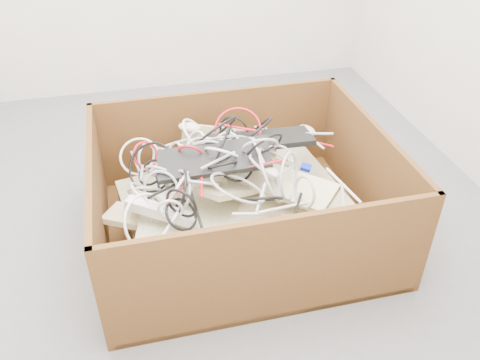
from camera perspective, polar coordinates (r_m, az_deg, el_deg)
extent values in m
plane|color=#59595C|center=(2.62, -4.42, -2.73)|extent=(3.00, 3.00, 0.00)
cube|color=beige|center=(0.72, 12.21, 4.35)|extent=(3.00, 0.04, 2.50)
cube|color=#3F210F|center=(2.43, 0.11, -5.81)|extent=(1.28, 1.07, 0.03)
cube|color=#3F210F|center=(2.71, -2.51, 5.18)|extent=(1.28, 0.03, 0.51)
cube|color=#3F210F|center=(1.90, 3.91, -10.34)|extent=(1.28, 0.02, 0.51)
cube|color=#3F210F|center=(2.48, 14.39, 0.86)|extent=(0.02, 1.02, 0.51)
cube|color=#3F210F|center=(2.25, -15.69, -3.41)|extent=(0.03, 1.02, 0.51)
cube|color=beige|center=(2.40, -0.01, -4.18)|extent=(1.13, 0.97, 0.21)
cube|color=beige|center=(2.28, -2.19, -4.18)|extent=(0.81, 0.72, 0.22)
cube|color=beige|center=(2.39, -4.12, -1.39)|extent=(0.50, 0.25, 0.10)
cube|color=beige|center=(2.45, 5.17, -0.04)|extent=(0.41, 0.49, 0.13)
cube|color=beige|center=(2.22, 1.82, -4.23)|extent=(0.41, 0.49, 0.10)
cube|color=beige|center=(2.20, -8.99, -4.69)|extent=(0.50, 0.37, 0.08)
cube|color=beige|center=(2.21, 6.81, -3.77)|extent=(0.43, 0.48, 0.13)
cube|color=beige|center=(2.52, -1.22, 4.03)|extent=(0.50, 0.16, 0.23)
cube|color=beige|center=(2.28, 0.40, -0.74)|extent=(0.49, 0.38, 0.21)
cube|color=beige|center=(2.22, 4.82, -0.38)|extent=(0.45, 0.47, 0.09)
cube|color=black|center=(2.36, 2.52, 4.58)|extent=(0.48, 0.17, 0.05)
cube|color=black|center=(2.14, -2.97, 2.38)|extent=(0.49, 0.23, 0.12)
ellipsoid|color=beige|center=(2.19, -11.75, -2.11)|extent=(0.12, 0.13, 0.04)
ellipsoid|color=beige|center=(2.61, 7.58, 5.60)|extent=(0.10, 0.13, 0.04)
ellipsoid|color=beige|center=(1.95, -3.74, -6.21)|extent=(0.12, 0.08, 0.04)
ellipsoid|color=beige|center=(2.11, 3.33, 1.03)|extent=(0.10, 0.13, 0.04)
ellipsoid|color=beige|center=(2.44, -5.74, 6.00)|extent=(0.13, 0.11, 0.04)
ellipsoid|color=black|center=(2.14, 10.94, -4.19)|extent=(0.12, 0.09, 0.04)
ellipsoid|color=beige|center=(1.95, -4.22, -7.85)|extent=(0.08, 0.12, 0.04)
ellipsoid|color=beige|center=(2.31, -6.84, 0.98)|extent=(0.11, 0.13, 0.04)
cube|color=silver|center=(2.17, -5.54, -0.20)|extent=(0.32, 0.17, 0.13)
cube|color=silver|center=(2.08, -8.95, -3.55)|extent=(0.29, 0.18, 0.10)
cube|color=#0B1DB1|center=(2.31, 7.48, 1.43)|extent=(0.06, 0.06, 0.03)
torus|color=silver|center=(2.31, -1.60, 3.70)|extent=(0.17, 0.15, 0.16)
torus|color=#9C9DA2|center=(2.26, -4.51, 3.26)|extent=(0.15, 0.12, 0.11)
torus|color=silver|center=(2.39, -10.54, 2.69)|extent=(0.13, 0.15, 0.19)
torus|color=red|center=(2.26, -5.82, 2.54)|extent=(0.13, 0.15, 0.10)
torus|color=black|center=(2.28, -9.99, 0.87)|extent=(0.13, 0.16, 0.11)
torus|color=black|center=(2.03, 2.55, -2.20)|extent=(0.24, 0.18, 0.17)
torus|color=silver|center=(2.20, -10.86, -1.68)|extent=(0.15, 0.21, 0.16)
torus|color=#9C9DA2|center=(2.10, 2.68, 1.59)|extent=(0.18, 0.22, 0.15)
torus|color=black|center=(2.01, -6.67, -3.89)|extent=(0.18, 0.17, 0.13)
torus|color=silver|center=(2.28, -4.83, 2.59)|extent=(0.21, 0.26, 0.21)
torus|color=#9C9DA2|center=(2.08, -4.66, -0.27)|extent=(0.23, 0.19, 0.15)
torus|color=silver|center=(2.33, -7.55, 2.66)|extent=(0.10, 0.20, 0.18)
torus|color=black|center=(2.33, 1.49, 5.40)|extent=(0.25, 0.22, 0.24)
torus|color=black|center=(2.07, -6.68, -1.37)|extent=(0.09, 0.26, 0.25)
torus|color=#9C9DA2|center=(2.09, -7.18, -1.53)|extent=(0.15, 0.21, 0.20)
torus|color=black|center=(2.29, -2.85, 5.38)|extent=(0.32, 0.25, 0.26)
torus|color=silver|center=(2.09, -7.26, -1.30)|extent=(0.16, 0.23, 0.25)
torus|color=silver|center=(2.41, -4.86, 5.00)|extent=(0.20, 0.27, 0.21)
torus|color=black|center=(2.44, -0.70, 5.61)|extent=(0.18, 0.13, 0.22)
torus|color=#9C9DA2|center=(2.24, -3.53, 2.86)|extent=(0.27, 0.09, 0.26)
torus|color=#9C9DA2|center=(2.09, 5.57, 0.43)|extent=(0.18, 0.24, 0.29)
torus|color=silver|center=(2.45, -11.31, 2.63)|extent=(0.23, 0.19, 0.14)
torus|color=#9C9DA2|center=(2.21, -10.65, -1.33)|extent=(0.22, 0.16, 0.17)
torus|color=#9C9DA2|center=(2.12, -8.96, -1.01)|extent=(0.21, 0.12, 0.20)
torus|color=#9C9DA2|center=(2.20, -8.59, 0.55)|extent=(0.16, 0.19, 0.20)
torus|color=black|center=(2.00, -6.66, -2.65)|extent=(0.16, 0.14, 0.20)
torus|color=red|center=(2.40, -0.26, 5.68)|extent=(0.31, 0.25, 0.22)
torus|color=black|center=(2.18, -0.60, 2.19)|extent=(0.24, 0.18, 0.21)
torus|color=silver|center=(2.15, -2.02, 3.04)|extent=(0.20, 0.15, 0.16)
torus|color=black|center=(2.21, -2.11, 3.49)|extent=(0.17, 0.27, 0.30)
torus|color=black|center=(2.11, -2.02, 1.75)|extent=(0.18, 0.15, 0.12)
torus|color=#9C9DA2|center=(2.09, 3.47, 0.53)|extent=(0.17, 0.33, 0.31)
torus|color=#9C9DA2|center=(2.06, 7.33, -1.35)|extent=(0.05, 0.19, 0.19)
torus|color=black|center=(2.19, 2.62, 3.55)|extent=(0.23, 0.17, 0.25)
torus|color=#9C9DA2|center=(2.01, -0.22, -0.89)|extent=(0.24, 0.25, 0.14)
torus|color=#9C9DA2|center=(2.11, 2.30, 3.84)|extent=(0.20, 0.13, 0.17)
torus|color=#9C9DA2|center=(2.20, 4.22, 2.32)|extent=(0.20, 0.17, 0.13)
torus|color=#9C9DA2|center=(2.37, -0.71, 4.27)|extent=(0.08, 0.20, 0.19)
torus|color=silver|center=(2.38, -5.02, 4.16)|extent=(0.12, 0.15, 0.11)
torus|color=#9C9DA2|center=(2.37, -1.43, 4.53)|extent=(0.24, 0.18, 0.17)
torus|color=black|center=(2.26, -10.00, 1.43)|extent=(0.25, 0.22, 0.25)
torus|color=silver|center=(2.01, -7.89, -3.33)|extent=(0.15, 0.04, 0.15)
torus|color=#9C9DA2|center=(2.14, -10.75, -3.20)|extent=(0.08, 0.18, 0.19)
torus|color=red|center=(2.36, -10.64, 2.80)|extent=(0.17, 0.12, 0.15)
torus|color=red|center=(2.17, -5.60, 3.05)|extent=(0.12, 0.10, 0.14)
torus|color=silver|center=(2.03, -10.27, -4.86)|extent=(0.27, 0.22, 0.30)
torus|color=black|center=(2.19, 2.57, 3.44)|extent=(0.16, 0.15, 0.10)
torus|color=#9C9DA2|center=(2.21, 1.51, 3.43)|extent=(0.13, 0.15, 0.19)
torus|color=silver|center=(2.18, 2.55, 2.57)|extent=(0.11, 0.25, 0.24)
cylinder|color=#9C9DA2|center=(2.23, -11.07, 0.86)|extent=(0.03, 0.17, 0.05)
cylinder|color=red|center=(2.04, -4.36, -0.59)|extent=(0.05, 0.17, 0.02)
cylinder|color=silver|center=(1.95, 0.91, -3.86)|extent=(0.12, 0.06, 0.03)
cylinder|color=#9C9DA2|center=(2.46, -1.62, 4.75)|extent=(0.13, 0.08, 0.05)
cylinder|color=silver|center=(1.96, -8.95, -6.58)|extent=(0.17, 0.21, 0.09)
cylinder|color=#9C9DA2|center=(2.42, -6.42, 4.48)|extent=(0.20, 0.11, 0.03)
cylinder|color=red|center=(2.09, 2.88, 1.82)|extent=(0.19, 0.04, 0.05)
cylinder|color=silver|center=(2.31, -2.52, 4.60)|extent=(0.15, 0.09, 0.02)
cylinder|color=#9C9DA2|center=(2.43, 7.07, 5.25)|extent=(0.27, 0.14, 0.05)
cylinder|color=silver|center=(2.01, 5.21, -3.06)|extent=(0.27, 0.13, 0.10)
cylinder|color=red|center=(2.36, -0.10, 5.93)|extent=(0.19, 0.08, 0.04)
cylinder|color=silver|center=(2.17, 11.65, -0.58)|extent=(0.08, 0.22, 0.05)
cylinder|color=silver|center=(2.52, 8.63, 4.21)|extent=(0.05, 0.12, 0.02)
cylinder|color=black|center=(1.97, 0.59, -5.89)|extent=(0.21, 0.10, 0.06)
cylinder|color=#9C9DA2|center=(2.07, 11.62, -2.00)|extent=(0.10, 0.23, 0.04)
cylinder|color=black|center=(2.36, 1.28, 3.75)|extent=(0.14, 0.14, 0.08)
cylinder|color=#9C9DA2|center=(2.47, -8.64, 3.44)|extent=(0.12, 0.10, 0.02)
cylinder|color=#9C9DA2|center=(2.22, -2.65, 3.44)|extent=(0.11, 0.18, 0.05)
cylinder|color=black|center=(1.99, -4.68, -4.30)|extent=(0.03, 0.27, 0.08)
cylinder|color=silver|center=(2.04, 2.35, -2.13)|extent=(0.09, 0.14, 0.07)
cylinder|color=red|center=(2.53, 8.60, 4.24)|extent=(0.17, 0.08, 0.05)
cylinder|color=#9C9DA2|center=(2.09, -2.50, 2.25)|extent=(0.16, 0.07, 0.04)
cylinder|color=black|center=(2.08, -8.28, -0.96)|extent=(0.17, 0.15, 0.05)
cylinder|color=red|center=(2.09, -6.23, -0.60)|extent=(0.22, 0.14, 0.06)
cylinder|color=silver|center=(2.38, -3.84, 4.43)|extent=(0.16, 0.13, 0.02)
cylinder|color=black|center=(2.27, -7.07, 1.94)|extent=(0.05, 0.26, 0.06)
cylinder|color=#9C9DA2|center=(2.48, -11.67, 1.80)|extent=(0.05, 0.16, 0.06)
cylinder|color=#9C9DA2|center=(2.49, 3.69, 5.27)|extent=(0.15, 0.16, 0.03)
cylinder|color=#9C9DA2|center=(2.22, 4.34, 2.86)|extent=(0.11, 0.16, 0.02)
cylinder|color=black|center=(2.23, -9.24, -0.49)|extent=(0.01, 0.12, 0.05)
cylinder|color=black|center=(2.05, 6.55, -2.83)|extent=(0.09, 0.14, 0.02)
cylinder|color=#9C9DA2|center=(2.51, 4.20, 4.83)|extent=(0.08, 0.18, 0.03)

